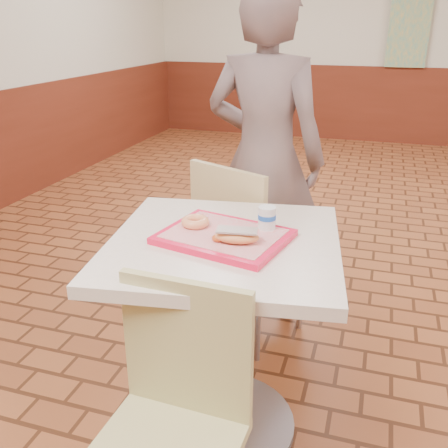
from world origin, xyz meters
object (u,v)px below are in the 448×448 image
(serving_tray, at_px, (224,236))
(ring_donut, at_px, (195,222))
(main_table, at_px, (224,307))
(paper_cup, at_px, (267,217))
(chair_main_back, at_px, (243,245))
(chair_main_front, at_px, (173,416))
(customer, at_px, (265,159))
(long_john_donut, at_px, (236,236))

(serving_tray, bearing_deg, ring_donut, 165.06)
(main_table, xyz_separation_m, paper_cup, (0.13, 0.09, 0.34))
(chair_main_back, bearing_deg, ring_donut, 112.72)
(main_table, height_order, paper_cup, paper_cup)
(chair_main_front, distance_m, paper_cup, 0.73)
(main_table, relative_size, customer, 0.48)
(long_john_donut, xyz_separation_m, paper_cup, (0.07, 0.15, 0.02))
(chair_main_front, xyz_separation_m, paper_cup, (0.13, 0.58, 0.42))
(customer, bearing_deg, main_table, 100.70)
(serving_tray, distance_m, ring_donut, 0.13)
(chair_main_back, distance_m, long_john_donut, 0.81)
(chair_main_back, relative_size, ring_donut, 9.33)
(main_table, distance_m, chair_main_front, 0.50)
(ring_donut, bearing_deg, chair_main_front, -77.25)
(chair_main_back, bearing_deg, customer, -69.30)
(chair_main_back, xyz_separation_m, paper_cup, (0.24, -0.55, 0.38))
(chair_main_back, relative_size, serving_tray, 2.25)
(main_table, relative_size, chair_main_back, 0.89)
(chair_main_front, bearing_deg, long_john_donut, 84.35)
(customer, distance_m, long_john_donut, 1.06)
(main_table, xyz_separation_m, chair_main_front, (0.00, -0.49, -0.08))
(main_table, bearing_deg, paper_cup, 33.61)
(long_john_donut, distance_m, paper_cup, 0.17)
(serving_tray, relative_size, paper_cup, 5.28)
(main_table, relative_size, chair_main_front, 0.96)
(chair_main_front, bearing_deg, main_table, 92.53)
(chair_main_front, relative_size, paper_cup, 11.02)
(serving_tray, bearing_deg, paper_cup, 33.61)
(long_john_donut, bearing_deg, ring_donut, 151.80)
(chair_main_front, bearing_deg, paper_cup, 79.73)
(serving_tray, height_order, long_john_donut, long_john_donut)
(main_table, relative_size, ring_donut, 8.29)
(serving_tray, distance_m, paper_cup, 0.17)
(ring_donut, height_order, long_john_donut, long_john_donut)
(chair_main_back, bearing_deg, chair_main_front, 119.37)
(main_table, bearing_deg, ring_donut, 165.06)
(paper_cup, bearing_deg, long_john_donut, -114.75)
(main_table, bearing_deg, long_john_donut, -46.53)
(main_table, height_order, ring_donut, ring_donut)
(serving_tray, distance_m, long_john_donut, 0.10)
(customer, distance_m, paper_cup, 0.92)
(paper_cup, bearing_deg, chair_main_back, 113.22)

